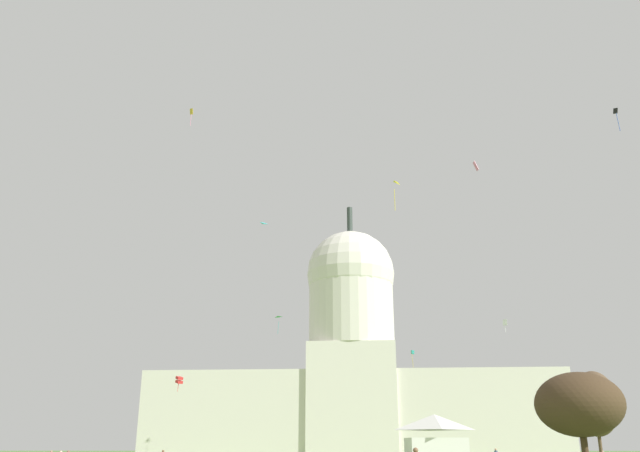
% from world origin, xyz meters
% --- Properties ---
extents(capitol_building, '(123.75, 28.05, 77.69)m').
position_xyz_m(capitol_building, '(-1.20, 178.16, 23.85)').
color(capitol_building, silver).
rests_on(capitol_building, ground_plane).
extents(event_tent, '(6.86, 5.97, 5.22)m').
position_xyz_m(event_tent, '(11.06, 50.31, 2.57)').
color(event_tent, white).
rests_on(event_tent, ground_plane).
extents(tree_east_near, '(15.12, 15.10, 10.78)m').
position_xyz_m(tree_east_near, '(29.99, 61.40, 6.86)').
color(tree_east_near, '#42301E').
rests_on(tree_east_near, ground_plane).
extents(tree_east_far, '(8.16, 9.29, 13.05)m').
position_xyz_m(tree_east_far, '(38.45, 81.57, 8.17)').
color(tree_east_far, brown).
rests_on(tree_east_far, ground_plane).
extents(kite_turquoise_mid, '(0.86, 0.83, 3.98)m').
position_xyz_m(kite_turquoise_mid, '(14.39, 130.92, 22.97)').
color(kite_turquoise_mid, teal).
extents(kite_cyan_high, '(1.61, 1.60, 0.14)m').
position_xyz_m(kite_cyan_high, '(-17.51, 102.81, 45.84)').
color(kite_cyan_high, '#33BCDB').
extents(kite_red_low, '(1.53, 1.53, 2.75)m').
position_xyz_m(kite_red_low, '(-30.59, 94.74, 13.48)').
color(kite_red_low, red).
extents(kite_white_mid, '(0.87, 0.56, 2.83)m').
position_xyz_m(kite_white_mid, '(33.43, 116.69, 27.11)').
color(kite_white_mid, white).
extents(kite_green_mid, '(1.90, 1.30, 4.46)m').
position_xyz_m(kite_green_mid, '(-19.58, 142.80, 33.92)').
color(kite_green_mid, green).
extents(kite_yellow_high, '(1.22, 1.56, 4.11)m').
position_xyz_m(kite_yellow_high, '(8.09, 59.26, 35.97)').
color(kite_yellow_high, yellow).
extents(kite_pink_high, '(0.76, 0.60, 1.46)m').
position_xyz_m(kite_pink_high, '(20.81, 66.35, 41.70)').
color(kite_pink_high, pink).
extents(kite_black_high, '(0.62, 0.44, 3.53)m').
position_xyz_m(kite_black_high, '(38.87, 58.06, 45.10)').
color(kite_black_high, black).
extents(kite_gold_high, '(0.60, 0.68, 3.34)m').
position_xyz_m(kite_gold_high, '(-25.64, 73.97, 56.75)').
color(kite_gold_high, gold).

